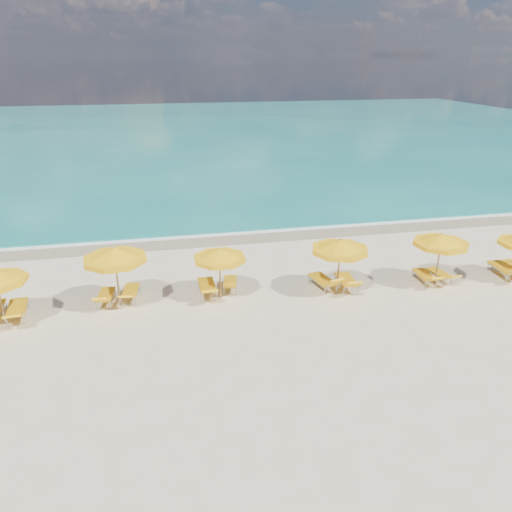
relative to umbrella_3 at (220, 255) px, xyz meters
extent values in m
plane|color=beige|center=(1.71, -0.35, -1.83)|extent=(120.00, 120.00, 0.00)
cube|color=#14766C|center=(1.71, 47.65, -1.83)|extent=(120.00, 80.00, 0.30)
cube|color=tan|center=(1.71, 7.05, -1.83)|extent=(120.00, 2.60, 0.01)
cube|color=white|center=(1.71, 7.85, -1.83)|extent=(120.00, 1.20, 0.03)
cube|color=white|center=(-4.29, 16.65, -1.83)|extent=(14.00, 0.36, 0.05)
cube|color=white|center=(9.71, 23.65, -1.83)|extent=(18.00, 0.30, 0.05)
cylinder|color=tan|center=(-8.02, -0.52, -0.79)|extent=(0.06, 0.06, 2.09)
cylinder|color=tan|center=(-3.97, 0.11, -0.64)|extent=(0.07, 0.07, 2.37)
cone|color=#FFB60D|center=(-3.97, 0.11, 0.35)|extent=(2.99, 2.99, 0.47)
cylinder|color=#FFB60D|center=(-3.97, 0.11, 0.12)|extent=(3.01, 3.01, 0.19)
sphere|color=tan|center=(-3.97, 0.11, 0.60)|extent=(0.11, 0.11, 0.11)
cylinder|color=tan|center=(0.00, 0.00, -0.80)|extent=(0.06, 0.06, 2.06)
cone|color=#FFB60D|center=(0.00, 0.00, 0.06)|extent=(2.73, 2.73, 0.41)
cylinder|color=#FFB60D|center=(0.00, 0.00, -0.14)|extent=(2.75, 2.75, 0.16)
sphere|color=tan|center=(0.00, 0.00, 0.27)|extent=(0.09, 0.09, 0.09)
cylinder|color=tan|center=(4.78, -0.55, -0.69)|extent=(0.07, 0.07, 2.28)
cone|color=#FFB60D|center=(4.78, -0.55, 0.26)|extent=(2.47, 2.47, 0.46)
cylinder|color=#FFB60D|center=(4.78, -0.55, 0.04)|extent=(2.49, 2.49, 0.18)
sphere|color=tan|center=(4.78, -0.55, 0.50)|extent=(0.10, 0.10, 0.10)
cylinder|color=tan|center=(9.19, -0.67, -0.71)|extent=(0.07, 0.07, 2.24)
cone|color=#FFB60D|center=(9.19, -0.67, 0.23)|extent=(2.83, 2.83, 0.45)
cylinder|color=#FFB60D|center=(9.19, -0.67, 0.01)|extent=(2.86, 2.86, 0.18)
sphere|color=tan|center=(9.19, -0.67, 0.46)|extent=(0.10, 0.10, 0.10)
cube|color=yellow|center=(-7.65, -0.07, -1.42)|extent=(0.79, 1.50, 0.09)
cube|color=yellow|center=(-7.54, -1.09, -1.27)|extent=(0.71, 0.72, 0.36)
cube|color=yellow|center=(-4.50, 0.46, -1.47)|extent=(0.69, 1.29, 0.08)
cube|color=yellow|center=(-4.60, -0.38, -1.30)|extent=(0.61, 0.57, 0.41)
cube|color=yellow|center=(-3.55, 0.62, -1.47)|extent=(0.73, 1.33, 0.08)
cube|color=yellow|center=(-3.67, -0.26, -1.32)|extent=(0.63, 0.63, 0.35)
cube|color=yellow|center=(-0.50, 0.39, -1.42)|extent=(0.65, 1.43, 0.09)
cube|color=yellow|center=(-0.51, -0.61, -1.25)|extent=(0.64, 0.63, 0.41)
cube|color=yellow|center=(0.50, 0.67, -1.49)|extent=(0.73, 1.26, 0.07)
cube|color=yellow|center=(0.36, -0.12, -1.31)|extent=(0.60, 0.56, 0.41)
cube|color=yellow|center=(4.30, -0.03, -1.43)|extent=(0.88, 1.47, 0.08)
cube|color=yellow|center=(4.49, -0.93, -1.20)|extent=(0.71, 0.64, 0.51)
cube|color=yellow|center=(5.27, -0.25, -1.43)|extent=(0.72, 1.43, 0.09)
cube|color=yellow|center=(5.20, -1.19, -1.23)|extent=(0.66, 0.61, 0.47)
cube|color=yellow|center=(8.80, -0.38, -1.47)|extent=(0.58, 1.25, 0.08)
cube|color=yellow|center=(8.78, -1.24, -1.31)|extent=(0.56, 0.54, 0.38)
cube|color=yellow|center=(9.55, -0.29, -1.50)|extent=(0.72, 1.22, 0.07)
cube|color=yellow|center=(9.70, -1.09, -1.37)|extent=(0.60, 0.60, 0.30)
cube|color=yellow|center=(12.53, -0.51, -1.42)|extent=(0.71, 1.47, 0.09)
camera|label=1|loc=(-2.36, -18.05, 7.29)|focal=35.00mm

